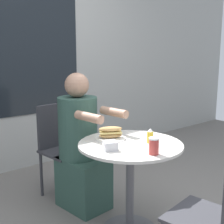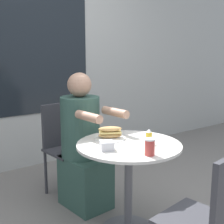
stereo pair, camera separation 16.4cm
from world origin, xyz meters
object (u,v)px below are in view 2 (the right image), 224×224
(diner_chair, at_px, (64,140))
(sandwich_on_plate, at_px, (110,134))
(condiment_bottle, at_px, (149,137))
(seated_diner, at_px, (83,150))
(drink_cup, at_px, (150,147))
(empty_chair_across, at_px, (213,214))
(cafe_table, at_px, (129,167))

(diner_chair, distance_m, sandwich_on_plate, 0.76)
(sandwich_on_plate, relative_size, condiment_bottle, 2.15)
(seated_diner, distance_m, drink_cup, 0.88)
(empty_chair_across, xyz_separation_m, drink_cup, (0.01, 0.51, 0.24))
(diner_chair, height_order, empty_chair_across, same)
(cafe_table, height_order, seated_diner, seated_diner)
(diner_chair, bearing_deg, condiment_bottle, 94.96)
(diner_chair, xyz_separation_m, seated_diner, (0.01, -0.35, -0.00))
(drink_cup, bearing_deg, empty_chair_across, -90.77)
(empty_chair_across, distance_m, sandwich_on_plate, 0.99)
(diner_chair, xyz_separation_m, condiment_bottle, (0.18, -1.00, 0.24))
(seated_diner, height_order, drink_cup, seated_diner)
(cafe_table, height_order, drink_cup, drink_cup)
(sandwich_on_plate, xyz_separation_m, condiment_bottle, (0.15, -0.27, 0.01))
(cafe_table, bearing_deg, condiment_bottle, -36.83)
(cafe_table, xyz_separation_m, condiment_bottle, (0.11, -0.09, 0.24))
(drink_cup, height_order, condiment_bottle, same)
(cafe_table, height_order, empty_chair_across, empty_chair_across)
(cafe_table, distance_m, diner_chair, 0.91)
(cafe_table, relative_size, seated_diner, 0.65)
(cafe_table, height_order, condiment_bottle, condiment_bottle)
(seated_diner, bearing_deg, sandwich_on_plate, 87.06)
(seated_diner, xyz_separation_m, condiment_bottle, (0.17, -0.65, 0.24))
(empty_chair_across, xyz_separation_m, sandwich_on_plate, (0.02, 0.96, 0.22))
(cafe_table, height_order, diner_chair, diner_chair)
(cafe_table, height_order, sandwich_on_plate, sandwich_on_plate)
(diner_chair, xyz_separation_m, empty_chair_across, (0.01, -1.70, 0.00))
(diner_chair, distance_m, seated_diner, 0.35)
(condiment_bottle, bearing_deg, empty_chair_across, -103.90)
(cafe_table, bearing_deg, sandwich_on_plate, 102.06)
(cafe_table, bearing_deg, empty_chair_across, -94.22)
(diner_chair, height_order, sandwich_on_plate, diner_chair)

